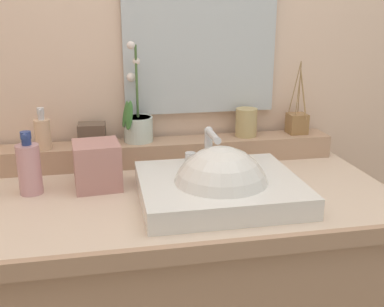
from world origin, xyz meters
name	(u,v)px	position (x,y,z in m)	size (l,w,h in m)	color
wall_back	(154,21)	(0.00, 0.44, 1.30)	(3.07, 0.20, 2.60)	beige
back_ledge	(164,152)	(0.00, 0.26, 0.88)	(1.16, 0.11, 0.08)	tan
sink_basin	(220,192)	(0.11, -0.09, 0.86)	(0.43, 0.38, 0.29)	white
potted_plant	(138,123)	(-0.08, 0.27, 0.98)	(0.11, 0.10, 0.33)	silver
soap_dispenser	(43,133)	(-0.38, 0.24, 0.97)	(0.05, 0.05, 0.13)	#DBB490
tumbler_cup	(246,122)	(0.29, 0.27, 0.97)	(0.07, 0.07, 0.10)	tan
reed_diffuser	(297,123)	(0.48, 0.27, 0.96)	(0.06, 0.11, 0.25)	olive
trinket_box	(92,134)	(-0.23, 0.27, 0.95)	(0.09, 0.07, 0.07)	brown
lotion_bottle	(29,168)	(-0.41, 0.06, 0.92)	(0.06, 0.07, 0.18)	#CA939A
tissue_box	(97,165)	(-0.22, 0.07, 0.91)	(0.13, 0.13, 0.14)	tan
mirror	(201,18)	(0.14, 0.32, 1.31)	(0.52, 0.02, 0.63)	silver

